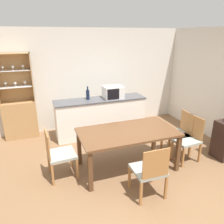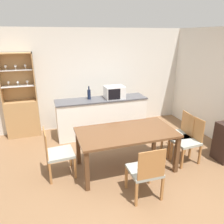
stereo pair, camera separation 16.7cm
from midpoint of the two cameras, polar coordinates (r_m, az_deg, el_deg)
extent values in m
plane|color=brown|center=(4.00, 4.97, -17.11)|extent=(18.00, 18.00, 0.00)
cube|color=silver|center=(5.82, -4.71, 8.54)|extent=(6.80, 0.06, 2.55)
cube|color=white|center=(5.43, -1.82, -1.36)|extent=(2.18, 0.53, 0.89)
cube|color=#4C4C51|center=(5.28, -1.87, 3.31)|extent=(2.21, 0.56, 0.03)
cube|color=tan|center=(5.74, -21.43, -1.59)|extent=(0.76, 0.32, 0.89)
cube|color=tan|center=(5.63, -22.64, 8.53)|extent=(0.76, 0.02, 1.12)
cube|color=tan|center=(5.46, -18.83, 8.69)|extent=(0.02, 0.32, 1.12)
cube|color=tan|center=(5.41, -23.52, 13.95)|extent=(0.76, 0.32, 0.02)
cube|color=white|center=(5.52, -22.48, 6.32)|extent=(0.72, 0.27, 0.01)
cube|color=white|center=(5.45, -22.99, 10.09)|extent=(0.72, 0.27, 0.01)
cylinder|color=white|center=(5.57, -24.58, 6.23)|extent=(0.04, 0.04, 0.01)
cylinder|color=white|center=(5.56, -24.62, 6.54)|extent=(0.01, 0.01, 0.06)
sphere|color=white|center=(5.55, -24.69, 7.05)|extent=(0.06, 0.06, 0.06)
cylinder|color=white|center=(5.47, -25.16, 9.90)|extent=(0.04, 0.04, 0.01)
cylinder|color=white|center=(5.47, -25.21, 10.21)|extent=(0.01, 0.01, 0.06)
sphere|color=white|center=(5.46, -25.29, 10.74)|extent=(0.06, 0.06, 0.06)
cylinder|color=white|center=(5.49, -22.51, 6.35)|extent=(0.04, 0.04, 0.01)
cylinder|color=white|center=(5.49, -22.55, 6.66)|extent=(0.01, 0.01, 0.06)
sphere|color=white|center=(5.48, -22.62, 7.18)|extent=(0.06, 0.06, 0.06)
cylinder|color=white|center=(5.43, -23.01, 10.14)|extent=(0.04, 0.04, 0.01)
cylinder|color=white|center=(5.43, -23.05, 10.46)|extent=(0.01, 0.01, 0.06)
sphere|color=white|center=(5.42, -23.13, 10.99)|extent=(0.06, 0.06, 0.06)
cylinder|color=white|center=(5.51, -20.36, 6.65)|extent=(0.04, 0.04, 0.01)
cylinder|color=white|center=(5.50, -20.40, 6.96)|extent=(0.01, 0.01, 0.06)
sphere|color=white|center=(5.49, -20.46, 7.48)|extent=(0.06, 0.06, 0.06)
cylinder|color=white|center=(5.46, -20.81, 10.46)|extent=(0.04, 0.04, 0.01)
cylinder|color=white|center=(5.46, -20.85, 10.77)|extent=(0.01, 0.01, 0.06)
sphere|color=white|center=(5.45, -20.92, 11.31)|extent=(0.06, 0.06, 0.06)
cube|color=brown|center=(3.95, 4.94, -5.31)|extent=(1.76, 0.95, 0.04)
cube|color=brown|center=(3.57, -5.20, -15.16)|extent=(0.07, 0.07, 0.71)
cube|color=brown|center=(4.17, 17.66, -10.59)|extent=(0.07, 0.07, 0.71)
cube|color=brown|center=(4.27, -7.72, -9.01)|extent=(0.07, 0.07, 0.71)
cube|color=brown|center=(4.78, 12.01, -6.01)|extent=(0.07, 0.07, 0.71)
cube|color=#999E93|center=(4.73, 17.51, -5.85)|extent=(0.49, 0.49, 0.05)
cube|color=#A8703D|center=(4.75, 20.09, -2.84)|extent=(0.05, 0.42, 0.44)
cube|color=#A8703D|center=(4.57, 16.27, -9.81)|extent=(0.04, 0.04, 0.41)
cube|color=#A8703D|center=(4.89, 13.88, -7.55)|extent=(0.04, 0.04, 0.41)
cube|color=#A8703D|center=(4.78, 20.69, -8.97)|extent=(0.04, 0.04, 0.41)
cube|color=#A8703D|center=(5.09, 18.10, -6.87)|extent=(0.04, 0.04, 0.41)
cube|color=#999E93|center=(4.53, 19.56, -7.27)|extent=(0.49, 0.49, 0.05)
cube|color=#A8703D|center=(4.57, 21.99, -3.97)|extent=(0.05, 0.42, 0.44)
cube|color=#A8703D|center=(4.37, 18.92, -11.58)|extent=(0.04, 0.04, 0.41)
cube|color=#A8703D|center=(4.64, 15.57, -9.25)|extent=(0.04, 0.04, 0.41)
cube|color=#A8703D|center=(4.63, 22.92, -10.25)|extent=(0.04, 0.04, 0.41)
cube|color=#A8703D|center=(4.89, 19.52, -8.15)|extent=(0.04, 0.04, 0.41)
cube|color=#999E93|center=(3.49, 9.82, -14.88)|extent=(0.47, 0.47, 0.05)
cube|color=#A8703D|center=(3.20, 11.87, -13.36)|extent=(0.42, 0.02, 0.44)
cube|color=#A8703D|center=(3.70, 5.09, -16.67)|extent=(0.04, 0.04, 0.41)
cube|color=#A8703D|center=(3.85, 11.09, -15.36)|extent=(0.04, 0.04, 0.41)
cube|color=#A8703D|center=(3.40, 7.88, -20.59)|extent=(0.04, 0.04, 0.41)
cube|color=#A8703D|center=(3.57, 14.35, -18.90)|extent=(0.04, 0.04, 0.41)
cube|color=#999E93|center=(3.96, -12.23, -10.52)|extent=(0.49, 0.49, 0.05)
cube|color=#A8703D|center=(3.83, -15.76, -7.84)|extent=(0.04, 0.42, 0.44)
cube|color=#A8703D|center=(4.28, -9.70, -11.38)|extent=(0.04, 0.04, 0.41)
cube|color=#A8703D|center=(3.94, -8.36, -14.35)|extent=(0.04, 0.04, 0.41)
cube|color=#A8703D|center=(4.24, -15.35, -12.21)|extent=(0.04, 0.04, 0.41)
cube|color=#A8703D|center=(3.89, -14.58, -15.32)|extent=(0.04, 0.04, 0.41)
cube|color=silver|center=(5.30, 1.54, 5.18)|extent=(0.46, 0.37, 0.29)
cube|color=black|center=(5.10, 1.56, 4.62)|extent=(0.29, 0.01, 0.25)
cylinder|color=#141E38|center=(5.24, -5.11, 4.56)|extent=(0.08, 0.08, 0.23)
cylinder|color=#141E38|center=(5.20, -5.17, 6.24)|extent=(0.03, 0.03, 0.09)
camera|label=1|loc=(0.08, -88.96, 0.37)|focal=35.00mm
camera|label=2|loc=(0.08, 91.04, -0.37)|focal=35.00mm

